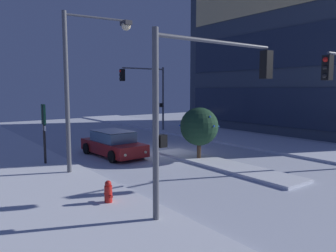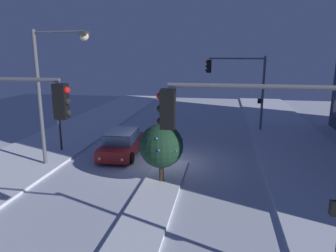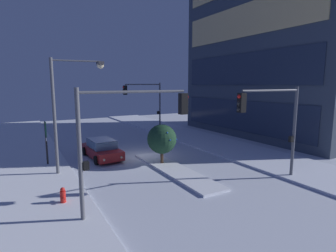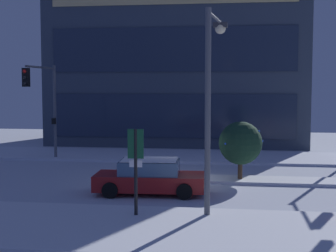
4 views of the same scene
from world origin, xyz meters
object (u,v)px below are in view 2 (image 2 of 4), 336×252
object	(u,v)px
parking_info_sign	(59,121)
decorated_tree_median	(161,146)
car_near	(122,143)
street_lamp_arched	(53,79)
traffic_light_corner_far_left	(240,80)
traffic_light_corner_far_right	(268,148)

from	to	relation	value
parking_info_sign	decorated_tree_median	world-z (taller)	parking_info_sign
decorated_tree_median	car_near	bearing A→B (deg)	-140.27
parking_info_sign	street_lamp_arched	bearing A→B (deg)	-64.66
traffic_light_corner_far_left	parking_info_sign	xyz separation A→B (m)	(7.69, -11.09, -2.02)
traffic_light_corner_far_left	street_lamp_arched	size ratio (longest dim) A/B	0.81
car_near	traffic_light_corner_far_right	bearing A→B (deg)	32.47
traffic_light_corner_far_right	street_lamp_arched	distance (m)	12.16
street_lamp_arched	parking_info_sign	distance (m)	3.95
decorated_tree_median	street_lamp_arched	bearing A→B (deg)	-100.83
traffic_light_corner_far_left	decorated_tree_median	world-z (taller)	traffic_light_corner_far_left
decorated_tree_median	traffic_light_corner_far_right	bearing A→B (deg)	32.25
traffic_light_corner_far_left	street_lamp_arched	distance (m)	14.21
parking_info_sign	car_near	bearing A→B (deg)	1.83
car_near	parking_info_sign	size ratio (longest dim) A/B	1.53
traffic_light_corner_far_left	parking_info_sign	world-z (taller)	traffic_light_corner_far_left
street_lamp_arched	decorated_tree_median	xyz separation A→B (m)	(1.12, 5.85, -2.90)
car_near	parking_info_sign	xyz separation A→B (m)	(0.19, -3.90, 1.29)
parking_info_sign	decorated_tree_median	bearing A→B (deg)	-28.18
parking_info_sign	traffic_light_corner_far_right	bearing A→B (deg)	-42.66
street_lamp_arched	parking_info_sign	bearing A→B (deg)	122.75
street_lamp_arched	decorated_tree_median	size ratio (longest dim) A/B	2.49
traffic_light_corner_far_right	decorated_tree_median	world-z (taller)	traffic_light_corner_far_right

